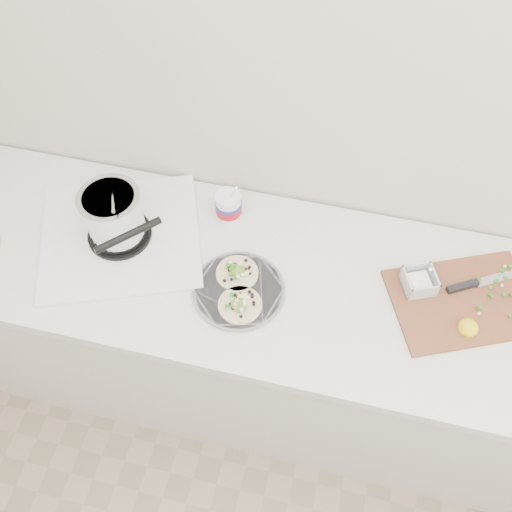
% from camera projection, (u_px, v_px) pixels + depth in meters
% --- Properties ---
extents(counter, '(2.44, 0.66, 0.90)m').
position_uv_depth(counter, '(293.00, 343.00, 2.12)').
color(counter, silver).
rests_on(counter, ground).
extents(stove, '(0.63, 0.61, 0.24)m').
position_uv_depth(stove, '(116.00, 223.00, 1.78)').
color(stove, silver).
rests_on(stove, counter).
extents(taco_plate, '(0.28, 0.28, 0.04)m').
position_uv_depth(taco_plate, '(239.00, 289.00, 1.71)').
color(taco_plate, slate).
rests_on(taco_plate, counter).
extents(tub, '(0.09, 0.09, 0.20)m').
position_uv_depth(tub, '(229.00, 204.00, 1.84)').
color(tub, white).
rests_on(tub, counter).
extents(cutboard, '(0.51, 0.44, 0.07)m').
position_uv_depth(cutboard, '(461.00, 297.00, 1.70)').
color(cutboard, brown).
rests_on(cutboard, counter).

